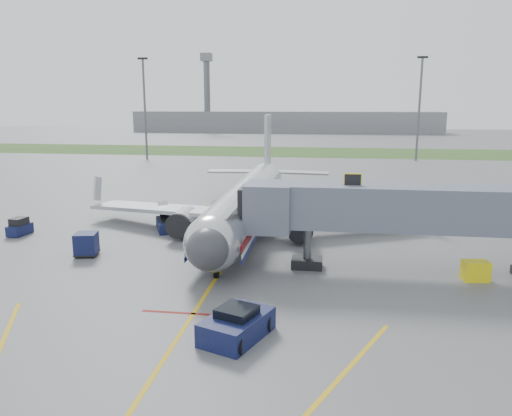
# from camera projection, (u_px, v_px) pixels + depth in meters

# --- Properties ---
(ground) EXTENTS (400.00, 400.00, 0.00)m
(ground) POSITION_uv_depth(u_px,v_px,m) (210.00, 288.00, 31.97)
(ground) COLOR #565659
(ground) RESTS_ON ground
(grass_strip) EXTENTS (300.00, 25.00, 0.01)m
(grass_strip) POSITION_uv_depth(u_px,v_px,m) (297.00, 152.00, 119.10)
(grass_strip) COLOR #2D4C1E
(grass_strip) RESTS_ON ground
(apron_markings) EXTENTS (21.52, 50.00, 0.01)m
(apron_markings) POSITION_uv_depth(u_px,v_px,m) (175.00, 342.00, 24.81)
(apron_markings) COLOR gold
(apron_markings) RESTS_ON ground
(airliner) EXTENTS (32.10, 35.67, 10.25)m
(airliner) POSITION_uv_depth(u_px,v_px,m) (247.00, 202.00, 46.18)
(airliner) COLOR silver
(airliner) RESTS_ON ground
(jet_bridge) EXTENTS (25.30, 4.00, 6.90)m
(jet_bridge) POSITION_uv_depth(u_px,v_px,m) (409.00, 210.00, 34.09)
(jet_bridge) COLOR slate
(jet_bridge) RESTS_ON ground
(light_mast_left) EXTENTS (2.00, 0.44, 20.40)m
(light_mast_left) POSITION_uv_depth(u_px,v_px,m) (145.00, 106.00, 101.66)
(light_mast_left) COLOR #595B60
(light_mast_left) RESTS_ON ground
(light_mast_right) EXTENTS (2.00, 0.44, 20.40)m
(light_mast_right) POSITION_uv_depth(u_px,v_px,m) (419.00, 107.00, 98.85)
(light_mast_right) COLOR #595B60
(light_mast_right) RESTS_ON ground
(distant_terminal) EXTENTS (120.00, 14.00, 8.00)m
(distant_terminal) POSITION_uv_depth(u_px,v_px,m) (285.00, 122.00, 197.10)
(distant_terminal) COLOR slate
(distant_terminal) RESTS_ON ground
(control_tower) EXTENTS (4.00, 4.00, 30.00)m
(control_tower) POSITION_uv_depth(u_px,v_px,m) (207.00, 87.00, 193.65)
(control_tower) COLOR #595B60
(control_tower) RESTS_ON ground
(pushback_tug) EXTENTS (3.67, 4.52, 1.63)m
(pushback_tug) POSITION_uv_depth(u_px,v_px,m) (237.00, 325.00, 25.15)
(pushback_tug) COLOR #0E0B34
(pushback_tug) RESTS_ON ground
(baggage_tug) EXTENTS (1.41, 2.37, 1.58)m
(baggage_tug) POSITION_uv_depth(u_px,v_px,m) (20.00, 227.00, 44.62)
(baggage_tug) COLOR #0E0B34
(baggage_tug) RESTS_ON ground
(baggage_cart_a) EXTENTS (2.00, 2.00, 1.81)m
(baggage_cart_a) POSITION_uv_depth(u_px,v_px,m) (86.00, 244.00, 38.54)
(baggage_cart_a) COLOR #0E0B34
(baggage_cart_a) RESTS_ON ground
(baggage_cart_b) EXTENTS (2.04, 2.04, 1.75)m
(baggage_cart_b) POSITION_uv_depth(u_px,v_px,m) (199.00, 217.00, 47.58)
(baggage_cart_b) COLOR #0E0B34
(baggage_cart_b) RESTS_ON ground
(baggage_cart_c) EXTENTS (1.67, 1.67, 1.52)m
(baggage_cart_c) POSITION_uv_depth(u_px,v_px,m) (210.00, 220.00, 46.86)
(baggage_cart_c) COLOR #0E0B34
(baggage_cart_c) RESTS_ON ground
(belt_loader) EXTENTS (3.01, 4.76, 2.27)m
(belt_loader) POSITION_uv_depth(u_px,v_px,m) (166.00, 224.00, 46.40)
(belt_loader) COLOR #0E0B34
(belt_loader) RESTS_ON ground
(ground_power_cart) EXTENTS (1.79, 1.31, 1.33)m
(ground_power_cart) POSITION_uv_depth(u_px,v_px,m) (476.00, 271.00, 33.26)
(ground_power_cart) COLOR yellow
(ground_power_cart) RESTS_ON ground
(ramp_worker) EXTENTS (0.85, 0.76, 1.95)m
(ramp_worker) POSITION_uv_depth(u_px,v_px,m) (207.00, 215.00, 48.38)
(ramp_worker) COLOR #B1CC18
(ramp_worker) RESTS_ON ground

